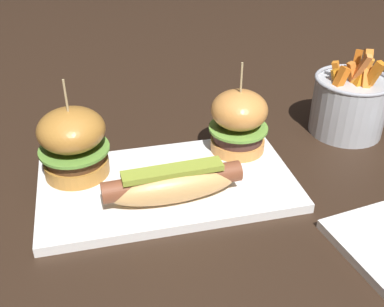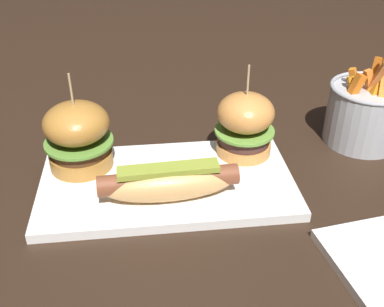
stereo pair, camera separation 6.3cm
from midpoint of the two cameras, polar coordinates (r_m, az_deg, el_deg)
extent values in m
plane|color=black|center=(0.66, -5.77, -4.45)|extent=(3.00, 3.00, 0.00)
cube|color=white|center=(0.65, -5.81, -3.96)|extent=(0.35, 0.19, 0.01)
ellipsoid|color=#DFA762|center=(0.60, -5.25, -3.98)|extent=(0.18, 0.06, 0.05)
cylinder|color=brown|center=(0.60, -5.27, -3.56)|extent=(0.18, 0.04, 0.03)
cube|color=olive|center=(0.59, -5.35, -2.23)|extent=(0.13, 0.03, 0.01)
cylinder|color=#B67931|center=(0.68, -16.60, -1.59)|extent=(0.09, 0.09, 0.02)
cylinder|color=#513019|center=(0.67, -16.84, -0.26)|extent=(0.08, 0.08, 0.02)
cylinder|color=#609338|center=(0.67, -16.98, 0.46)|extent=(0.10, 0.10, 0.00)
ellipsoid|color=#B67931|center=(0.65, -17.40, 2.72)|extent=(0.09, 0.09, 0.06)
cylinder|color=tan|center=(0.63, -18.03, 6.12)|extent=(0.00, 0.00, 0.06)
cylinder|color=#D88C44|center=(0.71, 3.10, 1.11)|extent=(0.08, 0.08, 0.02)
cylinder|color=#482B25|center=(0.70, 3.14, 2.34)|extent=(0.08, 0.08, 0.02)
cylinder|color=#6B9E3D|center=(0.70, 3.17, 3.11)|extent=(0.09, 0.09, 0.00)
ellipsoid|color=#D88C44|center=(0.68, 3.25, 5.33)|extent=(0.08, 0.08, 0.06)
cylinder|color=tan|center=(0.67, 3.36, 8.66)|extent=(0.00, 0.00, 0.06)
cylinder|color=#B7BABF|center=(0.80, 16.66, 5.48)|extent=(0.12, 0.12, 0.09)
torus|color=#A8AAB2|center=(0.78, 17.21, 8.65)|extent=(0.12, 0.12, 0.01)
cube|color=orange|center=(0.79, 17.14, 8.35)|extent=(0.03, 0.02, 0.07)
cube|color=orange|center=(0.80, 17.23, 9.22)|extent=(0.03, 0.03, 0.08)
cube|color=orange|center=(0.78, 17.29, 8.95)|extent=(0.02, 0.05, 0.09)
cube|color=orange|center=(0.77, 18.53, 8.60)|extent=(0.03, 0.05, 0.09)
cube|color=orange|center=(0.77, 15.20, 7.88)|extent=(0.04, 0.02, 0.07)
cube|color=orange|center=(0.77, 17.39, 7.32)|extent=(0.03, 0.03, 0.06)
cube|color=orange|center=(0.77, 18.73, 8.10)|extent=(0.03, 0.04, 0.08)
cube|color=orange|center=(0.78, 17.47, 8.59)|extent=(0.04, 0.03, 0.08)
cube|color=orange|center=(0.78, 15.43, 7.92)|extent=(0.03, 0.03, 0.06)
cube|color=orange|center=(0.80, 15.43, 8.76)|extent=(0.03, 0.02, 0.06)
cube|color=orange|center=(0.79, 18.62, 7.77)|extent=(0.03, 0.02, 0.06)
camera|label=1|loc=(0.03, -92.86, -1.82)|focal=43.23mm
camera|label=2|loc=(0.03, 87.14, 1.82)|focal=43.23mm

